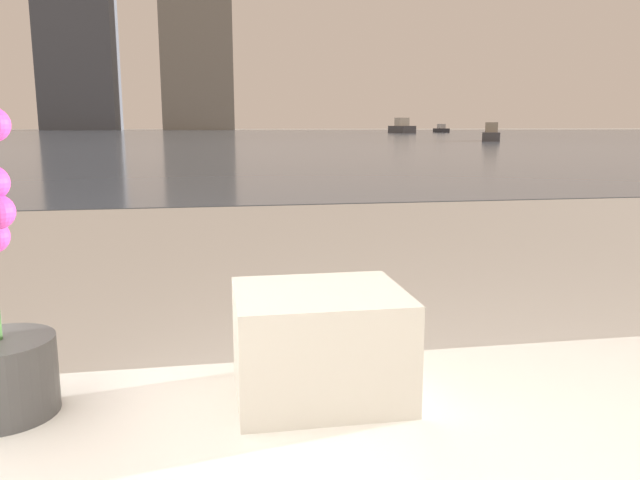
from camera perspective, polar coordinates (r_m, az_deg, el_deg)
name	(u,v)px	position (r m, az deg, el deg)	size (l,w,h in m)	color
potted_orchid	(0,343)	(0.97, -27.25, -8.35)	(0.15, 0.15, 0.42)	#4C4C4C
towel_stack	(320,343)	(0.93, -0.03, -9.40)	(0.25, 0.21, 0.16)	silver
harbor_water	(212,134)	(61.99, -9.85, 9.50)	(180.00, 110.00, 0.01)	slate
harbor_boat_0	(491,134)	(36.96, 15.39, 9.29)	(2.04, 2.90, 1.04)	#4C4C51
harbor_boat_3	(402,128)	(72.13, 7.48, 10.16)	(1.97, 4.65, 1.70)	#4C4C51
harbor_boat_4	(441,129)	(78.13, 11.02, 9.90)	(1.15, 2.78, 1.02)	#2D2D33
skyline_tower_2	(196,45)	(118.82, -11.23, 17.05)	(12.63, 6.40, 29.80)	gray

